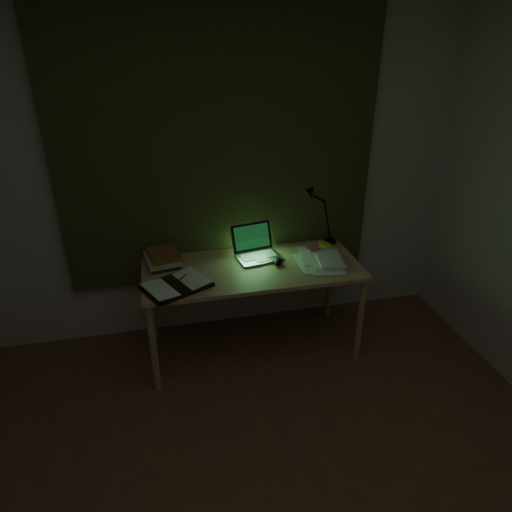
{
  "coord_description": "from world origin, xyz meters",
  "views": [
    {
      "loc": [
        -0.45,
        -1.11,
        2.14
      ],
      "look_at": [
        0.14,
        1.47,
        0.82
      ],
      "focal_mm": 32.0,
      "sensor_mm": 36.0,
      "label": 1
    }
  ],
  "objects_px": {
    "desk": "(252,309)",
    "open_textbook": "(176,285)",
    "loose_papers": "(321,260)",
    "book_stack": "(164,257)",
    "laptop": "(259,244)",
    "desk_lamp": "(333,212)"
  },
  "relations": [
    {
      "from": "desk",
      "to": "open_textbook",
      "type": "xyz_separation_m",
      "value": [
        -0.53,
        -0.16,
        0.36
      ]
    },
    {
      "from": "desk",
      "to": "desk_lamp",
      "type": "relative_size",
      "value": 3.01
    },
    {
      "from": "desk",
      "to": "open_textbook",
      "type": "height_order",
      "value": "open_textbook"
    },
    {
      "from": "laptop",
      "to": "book_stack",
      "type": "xyz_separation_m",
      "value": [
        -0.66,
        0.06,
        -0.06
      ]
    },
    {
      "from": "desk",
      "to": "book_stack",
      "type": "relative_size",
      "value": 5.65
    },
    {
      "from": "desk",
      "to": "open_textbook",
      "type": "bearing_deg",
      "value": -162.67
    },
    {
      "from": "open_textbook",
      "to": "laptop",
      "type": "bearing_deg",
      "value": -1.1
    },
    {
      "from": "laptop",
      "to": "desk_lamp",
      "type": "relative_size",
      "value": 0.7
    },
    {
      "from": "laptop",
      "to": "desk_lamp",
      "type": "xyz_separation_m",
      "value": [
        0.59,
        0.15,
        0.14
      ]
    },
    {
      "from": "desk_lamp",
      "to": "loose_papers",
      "type": "bearing_deg",
      "value": -126.21
    },
    {
      "from": "desk",
      "to": "open_textbook",
      "type": "relative_size",
      "value": 3.76
    },
    {
      "from": "desk",
      "to": "book_stack",
      "type": "distance_m",
      "value": 0.73
    },
    {
      "from": "loose_papers",
      "to": "desk_lamp",
      "type": "height_order",
      "value": "desk_lamp"
    },
    {
      "from": "desk",
      "to": "book_stack",
      "type": "xyz_separation_m",
      "value": [
        -0.59,
        0.17,
        0.39
      ]
    },
    {
      "from": "loose_papers",
      "to": "laptop",
      "type": "bearing_deg",
      "value": 161.19
    },
    {
      "from": "open_textbook",
      "to": "desk_lamp",
      "type": "distance_m",
      "value": 1.29
    },
    {
      "from": "open_textbook",
      "to": "loose_papers",
      "type": "relative_size",
      "value": 1.04
    },
    {
      "from": "loose_papers",
      "to": "desk_lamp",
      "type": "relative_size",
      "value": 0.77
    },
    {
      "from": "loose_papers",
      "to": "desk",
      "type": "bearing_deg",
      "value": 176.77
    },
    {
      "from": "laptop",
      "to": "loose_papers",
      "type": "bearing_deg",
      "value": -29.09
    },
    {
      "from": "desk",
      "to": "book_stack",
      "type": "height_order",
      "value": "book_stack"
    },
    {
      "from": "loose_papers",
      "to": "book_stack",
      "type": "bearing_deg",
      "value": 169.43
    }
  ]
}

